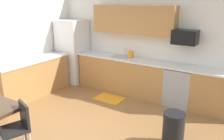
{
  "coord_description": "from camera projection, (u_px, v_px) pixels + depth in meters",
  "views": [
    {
      "loc": [
        2.48,
        -2.83,
        2.39
      ],
      "look_at": [
        0.0,
        1.0,
        1.0
      ],
      "focal_mm": 37.4,
      "sensor_mm": 36.0,
      "label": 1
    }
  ],
  "objects": [
    {
      "name": "ground_plane",
      "position": [
        82.0,
        136.0,
        4.26
      ],
      "size": [
        12.0,
        12.0,
        0.0
      ],
      "primitive_type": "plane",
      "color": "olive"
    },
    {
      "name": "wall_back",
      "position": [
        147.0,
        41.0,
        5.99
      ],
      "size": [
        5.8,
        0.1,
        2.7
      ],
      "primitive_type": "cube",
      "color": "white",
      "rests_on": "ground"
    },
    {
      "name": "cabinet_run_back",
      "position": [
        122.0,
        75.0,
        6.24
      ],
      "size": [
        2.48,
        0.6,
        0.9
      ],
      "primitive_type": "cube",
      "color": "#AD7A42",
      "rests_on": "ground"
    },
    {
      "name": "cabinet_run_back_right",
      "position": [
        218.0,
        93.0,
        5.0
      ],
      "size": [
        1.07,
        0.6,
        0.9
      ],
      "primitive_type": "cube",
      "color": "#AD7A42",
      "rests_on": "ground"
    },
    {
      "name": "cabinet_run_left",
      "position": [
        32.0,
        78.0,
        5.97
      ],
      "size": [
        0.6,
        2.0,
        0.9
      ],
      "primitive_type": "cube",
      "color": "#AD7A42",
      "rests_on": "ground"
    },
    {
      "name": "countertop_back",
      "position": [
        140.0,
        60.0,
        5.84
      ],
      "size": [
        4.8,
        0.64,
        0.04
      ],
      "primitive_type": "cube",
      "color": "silver",
      "rests_on": "cabinet_run_back"
    },
    {
      "name": "countertop_left",
      "position": [
        31.0,
        60.0,
        5.83
      ],
      "size": [
        0.64,
        2.0,
        0.04
      ],
      "primitive_type": "cube",
      "color": "silver",
      "rests_on": "cabinet_run_left"
    },
    {
      "name": "upper_cabinets_back",
      "position": [
        133.0,
        20.0,
        5.81
      ],
      "size": [
        2.2,
        0.34,
        0.7
      ],
      "primitive_type": "cube",
      "color": "#AD7A42"
    },
    {
      "name": "refrigerator",
      "position": [
        73.0,
        51.0,
        6.91
      ],
      "size": [
        0.76,
        0.7,
        1.82
      ],
      "primitive_type": "cube",
      "color": "white",
      "rests_on": "ground"
    },
    {
      "name": "oven_range",
      "position": [
        179.0,
        86.0,
        5.44
      ],
      "size": [
        0.6,
        0.6,
        0.91
      ],
      "color": "#999BA0",
      "rests_on": "ground"
    },
    {
      "name": "microwave",
      "position": [
        185.0,
        37.0,
        5.19
      ],
      "size": [
        0.54,
        0.36,
        0.32
      ],
      "primitive_type": "cube",
      "color": "black"
    },
    {
      "name": "sink_basin",
      "position": [
        122.0,
        59.0,
        6.13
      ],
      "size": [
        0.48,
        0.4,
        0.14
      ],
      "primitive_type": "cube",
      "color": "#A5A8AD",
      "rests_on": "countertop_back"
    },
    {
      "name": "sink_faucet",
      "position": [
        125.0,
        52.0,
        6.23
      ],
      "size": [
        0.02,
        0.02,
        0.24
      ],
      "primitive_type": "cylinder",
      "color": "#B2B5BA",
      "rests_on": "countertop_back"
    },
    {
      "name": "chair_near_table",
      "position": [
        18.0,
        125.0,
        3.64
      ],
      "size": [
        0.51,
        0.51,
        0.85
      ],
      "color": "black",
      "rests_on": "ground"
    },
    {
      "name": "trash_bin",
      "position": [
        173.0,
        130.0,
        3.9
      ],
      "size": [
        0.36,
        0.36,
        0.6
      ],
      "primitive_type": "cylinder",
      "color": "black",
      "rests_on": "ground"
    },
    {
      "name": "floor_mat",
      "position": [
        109.0,
        98.0,
        5.84
      ],
      "size": [
        0.7,
        0.5,
        0.01
      ],
      "primitive_type": "cube",
      "color": "orange",
      "rests_on": "ground"
    },
    {
      "name": "kettle",
      "position": [
        131.0,
        55.0,
        6.0
      ],
      "size": [
        0.14,
        0.14,
        0.2
      ],
      "primitive_type": "cylinder",
      "color": "orange",
      "rests_on": "countertop_back"
    }
  ]
}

